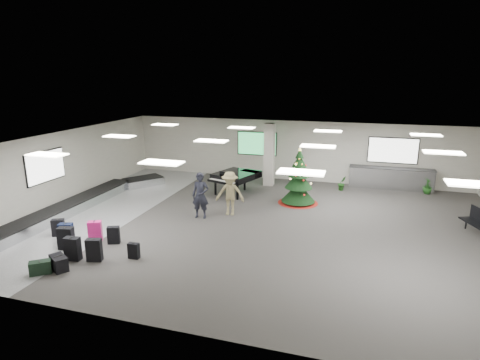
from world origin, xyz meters
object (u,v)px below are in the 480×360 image
(traveler_a, at_px, (200,195))
(traveler_b, at_px, (230,193))
(christmas_tree, at_px, (299,184))
(potted_plant_right, at_px, (428,186))
(baggage_carousel, at_px, (87,201))
(grand_piano, at_px, (235,176))
(service_counter, at_px, (391,178))
(bench, at_px, (480,221))
(pink_suitcase, at_px, (95,231))
(potted_plant_left, at_px, (342,183))

(traveler_a, bearing_deg, traveler_b, 26.40)
(christmas_tree, relative_size, potted_plant_right, 3.52)
(baggage_carousel, height_order, grand_piano, grand_piano)
(service_counter, height_order, christmas_tree, christmas_tree)
(bench, bearing_deg, grand_piano, 144.96)
(christmas_tree, xyz_separation_m, bench, (6.79, -1.80, -0.36))
(pink_suitcase, distance_m, bench, 13.58)
(grand_piano, bearing_deg, bench, 5.50)
(pink_suitcase, distance_m, potted_plant_right, 15.11)
(baggage_carousel, relative_size, traveler_b, 5.37)
(potted_plant_left, bearing_deg, bench, -41.49)
(potted_plant_left, bearing_deg, grand_piano, -156.67)
(grand_piano, relative_size, potted_plant_left, 3.46)
(traveler_a, relative_size, potted_plant_left, 2.54)
(traveler_b, xyz_separation_m, potted_plant_right, (8.18, 5.56, -0.54))
(grand_piano, distance_m, traveler_b, 2.96)
(grand_piano, distance_m, traveler_a, 3.56)
(traveler_a, height_order, potted_plant_right, traveler_a)
(bench, bearing_deg, baggage_carousel, 163.01)
(service_counter, height_order, potted_plant_right, service_counter)
(traveler_b, bearing_deg, baggage_carousel, 179.39)
(christmas_tree, height_order, traveler_a, christmas_tree)
(traveler_b, bearing_deg, potted_plant_right, 26.71)
(pink_suitcase, distance_m, grand_piano, 7.38)
(baggage_carousel, distance_m, service_counter, 14.50)
(baggage_carousel, distance_m, potted_plant_left, 12.00)
(pink_suitcase, height_order, christmas_tree, christmas_tree)
(service_counter, relative_size, pink_suitcase, 5.60)
(pink_suitcase, height_order, bench, bench)
(christmas_tree, bearing_deg, traveler_a, -138.82)
(bench, xyz_separation_m, potted_plant_left, (-5.02, 4.44, -0.15))
(pink_suitcase, bearing_deg, traveler_a, 25.27)
(service_counter, bearing_deg, grand_piano, -156.78)
(pink_suitcase, bearing_deg, baggage_carousel, 105.59)
(grand_piano, distance_m, bench, 10.19)
(potted_plant_right, bearing_deg, traveler_a, -145.86)
(baggage_carousel, bearing_deg, bench, 4.82)
(christmas_tree, xyz_separation_m, grand_piano, (-3.13, 0.54, -0.01))
(baggage_carousel, relative_size, christmas_tree, 3.80)
(bench, bearing_deg, christmas_tree, 143.36)
(traveler_b, distance_m, potted_plant_right, 9.90)
(baggage_carousel, height_order, bench, bench)
(baggage_carousel, distance_m, pink_suitcase, 4.13)
(service_counter, xyz_separation_m, grand_piano, (-7.20, -3.09, 0.32))
(christmas_tree, height_order, potted_plant_right, christmas_tree)
(grand_piano, height_order, traveler_a, traveler_a)
(service_counter, relative_size, potted_plant_left, 5.55)
(baggage_carousel, bearing_deg, grand_piano, 32.86)
(baggage_carousel, xyz_separation_m, service_counter, (12.84, 6.73, 0.33))
(grand_piano, bearing_deg, baggage_carousel, -128.40)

